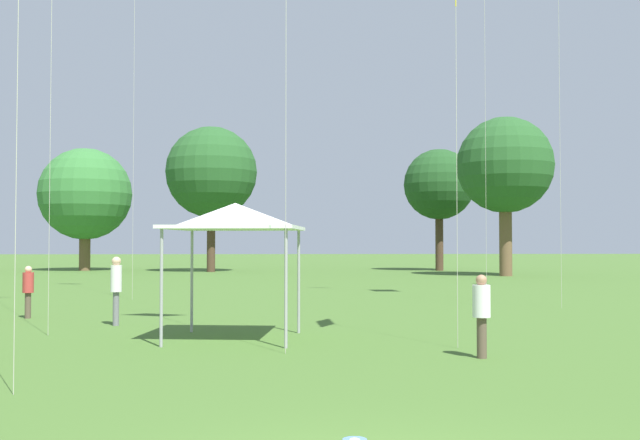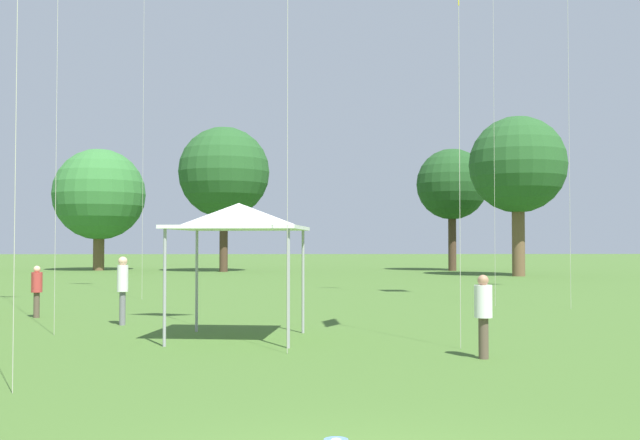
# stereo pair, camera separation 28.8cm
# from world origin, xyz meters

# --- Properties ---
(person_standing_0) EXTENTS (0.35, 0.35, 1.60)m
(person_standing_0) POSITION_xyz_m (3.10, 7.78, 0.95)
(person_standing_0) COLOR brown
(person_standing_0) RESTS_ON ground
(person_standing_3) EXTENTS (0.40, 0.40, 1.85)m
(person_standing_3) POSITION_xyz_m (-5.15, 13.93, 1.14)
(person_standing_3) COLOR slate
(person_standing_3) RESTS_ON ground
(person_standing_4) EXTENTS (0.37, 0.37, 1.54)m
(person_standing_4) POSITION_xyz_m (-8.15, 16.05, 0.92)
(person_standing_4) COLOR brown
(person_standing_4) RESTS_ON ground
(canopy_tent) EXTENTS (3.32, 3.32, 3.13)m
(canopy_tent) POSITION_xyz_m (-1.79, 10.85, 2.81)
(canopy_tent) COLOR white
(canopy_tent) RESTS_ON ground
(distant_tree_0) EXTENTS (7.10, 7.10, 11.32)m
(distant_tree_0) POSITION_xyz_m (-6.03, 52.06, 7.74)
(distant_tree_0) COLOR #473323
(distant_tree_0) RESTS_ON ground
(distant_tree_1) EXTENTS (7.48, 7.48, 9.99)m
(distant_tree_1) POSITION_xyz_m (-16.56, 55.45, 6.22)
(distant_tree_1) COLOR brown
(distant_tree_1) RESTS_ON ground
(distant_tree_2) EXTENTS (6.55, 6.55, 10.83)m
(distant_tree_2) POSITION_xyz_m (14.59, 43.48, 7.48)
(distant_tree_2) COLOR brown
(distant_tree_2) RESTS_ON ground
(distant_tree_3) EXTENTS (5.75, 5.75, 9.90)m
(distant_tree_3) POSITION_xyz_m (12.25, 53.61, 6.97)
(distant_tree_3) COLOR #473323
(distant_tree_3) RESTS_ON ground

